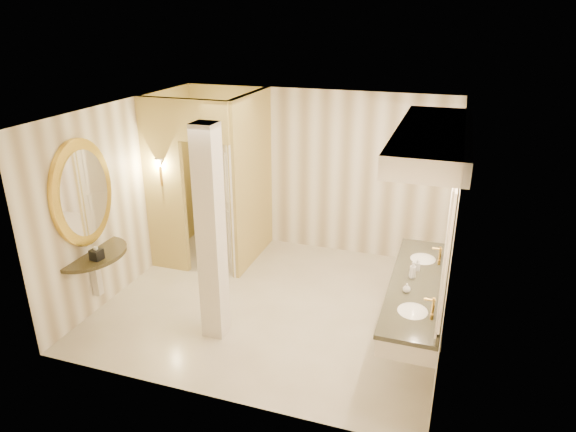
# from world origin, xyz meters

# --- Properties ---
(floor) EXTENTS (4.50, 4.50, 0.00)m
(floor) POSITION_xyz_m (0.00, 0.00, 0.00)
(floor) COLOR silver
(floor) RESTS_ON ground
(ceiling) EXTENTS (4.50, 4.50, 0.00)m
(ceiling) POSITION_xyz_m (0.00, 0.00, 2.70)
(ceiling) COLOR silver
(ceiling) RESTS_ON wall_back
(wall_back) EXTENTS (4.50, 0.02, 2.70)m
(wall_back) POSITION_xyz_m (0.00, 2.00, 1.35)
(wall_back) COLOR white
(wall_back) RESTS_ON floor
(wall_front) EXTENTS (4.50, 0.02, 2.70)m
(wall_front) POSITION_xyz_m (0.00, -2.00, 1.35)
(wall_front) COLOR white
(wall_front) RESTS_ON floor
(wall_left) EXTENTS (0.02, 4.00, 2.70)m
(wall_left) POSITION_xyz_m (-2.25, 0.00, 1.35)
(wall_left) COLOR white
(wall_left) RESTS_ON floor
(wall_right) EXTENTS (0.02, 4.00, 2.70)m
(wall_right) POSITION_xyz_m (2.25, 0.00, 1.35)
(wall_right) COLOR white
(wall_right) RESTS_ON floor
(toilet_closet) EXTENTS (1.50, 1.55, 2.70)m
(toilet_closet) POSITION_xyz_m (-1.14, 0.96, 1.39)
(toilet_closet) COLOR tan
(toilet_closet) RESTS_ON floor
(wall_sconce) EXTENTS (0.14, 0.14, 0.42)m
(wall_sconce) POSITION_xyz_m (-1.93, 0.43, 1.73)
(wall_sconce) COLOR gold
(wall_sconce) RESTS_ON toilet_closet
(vanity) EXTENTS (0.75, 2.60, 2.09)m
(vanity) POSITION_xyz_m (1.98, -0.39, 1.63)
(vanity) COLOR silver
(vanity) RESTS_ON floor
(console_shelf) EXTENTS (1.07, 1.07, 1.99)m
(console_shelf) POSITION_xyz_m (-2.21, -0.93, 1.35)
(console_shelf) COLOR black
(console_shelf) RESTS_ON floor
(pillar) EXTENTS (0.27, 0.27, 2.70)m
(pillar) POSITION_xyz_m (-0.45, -0.90, 1.35)
(pillar) COLOR silver
(pillar) RESTS_ON floor
(tissue_box) EXTENTS (0.15, 0.15, 0.14)m
(tissue_box) POSITION_xyz_m (-2.00, -1.07, 0.94)
(tissue_box) COLOR black
(tissue_box) RESTS_ON console_shelf
(toilet) EXTENTS (0.49, 0.82, 0.82)m
(toilet) POSITION_xyz_m (-1.41, 1.49, 0.41)
(toilet) COLOR white
(toilet) RESTS_ON floor
(soap_bottle_a) EXTENTS (0.07, 0.07, 0.15)m
(soap_bottle_a) POSITION_xyz_m (1.90, -0.07, 0.95)
(soap_bottle_a) COLOR beige
(soap_bottle_a) RESTS_ON vanity
(soap_bottle_b) EXTENTS (0.10, 0.10, 0.11)m
(soap_bottle_b) POSITION_xyz_m (1.84, -0.66, 0.93)
(soap_bottle_b) COLOR silver
(soap_bottle_b) RESTS_ON vanity
(soap_bottle_c) EXTENTS (0.10, 0.10, 0.21)m
(soap_bottle_c) POSITION_xyz_m (1.87, -0.30, 0.98)
(soap_bottle_c) COLOR #C6B28C
(soap_bottle_c) RESTS_ON vanity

